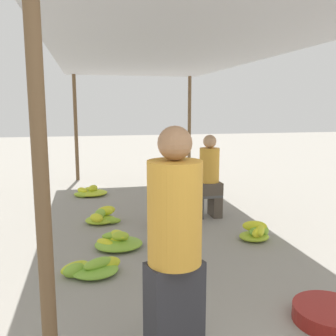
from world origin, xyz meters
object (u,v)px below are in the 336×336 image
banana_pile_left_1 (90,192)px  crate_near (171,218)px  basin_black (330,315)px  banana_pile_left_0 (92,268)px  vendor_foreground (175,249)px  banana_pile_left_2 (117,241)px  vendor_seated (210,175)px  banana_pile_left_3 (102,216)px  banana_pile_right_1 (192,181)px  banana_pile_right_0 (257,232)px  stool (209,198)px

banana_pile_left_1 → crate_near: 2.38m
basin_black → banana_pile_left_0: banana_pile_left_0 is taller
vendor_foreground → banana_pile_left_2: 2.34m
vendor_seated → banana_pile_left_3: size_ratio=2.28×
crate_near → banana_pile_right_1: bearing=67.9°
banana_pile_left_0 → banana_pile_left_1: bearing=89.6°
banana_pile_right_0 → basin_black: bearing=-97.6°
stool → crate_near: (-0.67, -0.32, -0.18)m
stool → banana_pile_left_1: size_ratio=0.55×
stool → vendor_seated: vendor_seated is taller
banana_pile_right_0 → vendor_foreground: bearing=-127.1°
banana_pile_left_3 → banana_pile_right_0: (1.89, -1.15, 0.01)m
vendor_seated → banana_pile_left_3: vendor_seated is taller
vendor_seated → banana_pile_right_0: (0.25, -1.13, -0.54)m
basin_black → crate_near: 2.72m
banana_pile_left_3 → banana_pile_right_1: bearing=48.3°
banana_pile_left_0 → banana_pile_left_1: size_ratio=0.97×
stool → crate_near: 0.76m
stool → vendor_seated: (0.02, -0.00, 0.35)m
vendor_seated → banana_pile_left_2: bearing=-146.8°
banana_pile_left_0 → banana_pile_right_0: banana_pile_right_0 is taller
basin_black → banana_pile_left_1: banana_pile_left_1 is taller
vendor_foreground → vendor_seated: size_ratio=1.25×
stool → banana_pile_right_1: (0.38, 2.27, -0.21)m
basin_black → banana_pile_left_2: bearing=127.6°
banana_pile_left_0 → banana_pile_right_1: 4.52m
banana_pile_right_1 → vendor_foreground: bearing=-107.1°
vendor_foreground → basin_black: bearing=10.9°
vendor_foreground → banana_pile_left_3: size_ratio=2.85×
banana_pile_left_0 → banana_pile_right_1: banana_pile_right_1 is taller
banana_pile_left_1 → banana_pile_right_0: (2.04, -2.92, 0.05)m
banana_pile_left_3 → banana_pile_left_0: bearing=-95.8°
banana_pile_left_2 → crate_near: 1.06m
basin_black → banana_pile_left_0: 2.22m
stool → banana_pile_left_2: 1.80m
banana_pile_left_0 → banana_pile_right_0: size_ratio=1.54×
vendor_foreground → banana_pile_right_1: 5.77m
basin_black → banana_pile_right_1: size_ratio=1.14×
basin_black → vendor_seated: bearing=90.1°
vendor_seated → crate_near: bearing=-155.2°
banana_pile_left_2 → banana_pile_right_0: 1.76m
banana_pile_right_1 → stool: bearing=-99.6°
banana_pile_left_0 → banana_pile_left_3: bearing=84.2°
stool → banana_pile_left_2: stool is taller
banana_pile_left_0 → banana_pile_left_3: (0.17, 1.70, 0.03)m
basin_black → banana_pile_right_0: 1.83m
vendor_seated → banana_pile_left_2: size_ratio=2.16×
banana_pile_left_3 → stool: bearing=-0.8°
basin_black → banana_pile_left_1: 5.06m
stool → basin_black: size_ratio=0.64×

